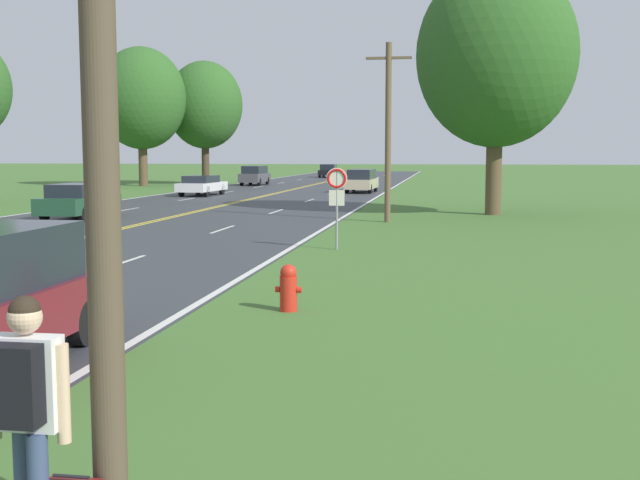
% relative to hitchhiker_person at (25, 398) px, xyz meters
% --- Properties ---
extents(hitchhiker_person, '(0.61, 0.43, 1.78)m').
position_rel_hitchhiker_person_xyz_m(hitchhiker_person, '(0.00, 0.00, 0.00)').
color(hitchhiker_person, '#38476B').
rests_on(hitchhiker_person, ground).
extents(fire_hydrant, '(0.46, 0.30, 0.82)m').
position_rel_hitchhiker_person_xyz_m(fire_hydrant, '(0.07, 8.58, -0.67)').
color(fire_hydrant, red).
rests_on(fire_hydrant, ground).
extents(traffic_sign, '(0.60, 0.10, 2.32)m').
position_rel_hitchhiker_person_xyz_m(traffic_sign, '(-0.35, 17.58, 0.65)').
color(traffic_sign, gray).
rests_on(traffic_sign, ground).
extents(utility_pole_midground, '(1.80, 0.24, 7.04)m').
position_rel_hitchhiker_person_xyz_m(utility_pole_midground, '(0.36, 27.02, 2.58)').
color(utility_pole_midground, brown).
rests_on(utility_pole_midground, ground).
extents(tree_left_verge, '(7.37, 7.37, 11.54)m').
position_rel_hitchhiker_person_xyz_m(tree_left_verge, '(-22.71, 59.48, 6.19)').
color(tree_left_verge, brown).
rests_on(tree_left_verge, ground).
extents(tree_behind_sign, '(7.02, 7.02, 11.06)m').
position_rel_hitchhiker_person_xyz_m(tree_behind_sign, '(4.72, 31.69, 5.91)').
color(tree_behind_sign, brown).
rests_on(tree_behind_sign, ground).
extents(tree_far_back, '(6.65, 6.65, 10.79)m').
position_rel_hitchhiker_person_xyz_m(tree_far_back, '(-18.60, 63.78, 5.85)').
color(tree_far_back, '#473828').
rests_on(tree_far_back, ground).
extents(car_dark_green_sedan_mid_near, '(1.94, 4.75, 1.47)m').
position_rel_hitchhiker_person_xyz_m(car_dark_green_sedan_mid_near, '(-12.51, 26.52, -0.33)').
color(car_dark_green_sedan_mid_near, black).
rests_on(car_dark_green_sedan_mid_near, ground).
extents(car_white_sedan_mid_far, '(2.08, 4.93, 1.31)m').
position_rel_hitchhiker_person_xyz_m(car_white_sedan_mid_far, '(-13.06, 45.15, -0.38)').
color(car_white_sedan_mid_far, black).
rests_on(car_white_sedan_mid_far, ground).
extents(car_champagne_van_receding, '(1.94, 4.93, 1.62)m').
position_rel_hitchhiker_person_xyz_m(car_champagne_van_receding, '(-3.30, 50.98, -0.23)').
color(car_champagne_van_receding, black).
rests_on(car_champagne_van_receding, ground).
extents(car_dark_grey_suv_distant, '(1.84, 4.52, 1.66)m').
position_rel_hitchhiker_person_xyz_m(car_dark_grey_suv_distant, '(-13.82, 62.47, -0.21)').
color(car_dark_grey_suv_distant, black).
rests_on(car_dark_grey_suv_distant, ground).
extents(car_black_sedan_horizon, '(1.91, 4.85, 1.51)m').
position_rel_hitchhiker_person_xyz_m(car_black_sedan_horizon, '(-10.88, 85.70, -0.31)').
color(car_black_sedan_horizon, black).
rests_on(car_black_sedan_horizon, ground).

